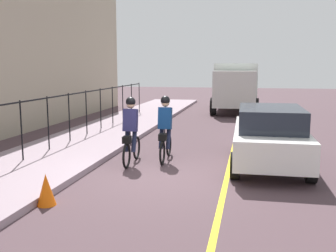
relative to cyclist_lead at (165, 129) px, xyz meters
The scene contains 9 objects.
ground_plane 1.86m from the cyclist_lead, behind, with size 80.00×80.00×0.00m, color #49363C.
lane_line_centre 2.58m from the cyclist_lead, 131.73° to the right, with size 36.00×0.12×0.01m, color yellow.
sidewalk 3.68m from the cyclist_lead, 116.64° to the left, with size 40.00×3.20×0.15m, color gray.
iron_fence 3.67m from the cyclist_lead, 99.54° to the left, with size 20.99×0.04×1.60m.
cyclist_lead is the anchor object (origin of this frame).
cyclist_follow 1.00m from the cyclist_lead, 125.00° to the left, with size 1.71×0.37×1.83m.
patrol_sedan 2.82m from the cyclist_lead, 88.75° to the right, with size 4.43×1.98×1.58m.
box_truck_background 13.27m from the cyclist_lead, ahead, with size 6.73×2.59×2.78m.
traffic_cone_near 4.24m from the cyclist_lead, 159.69° to the left, with size 0.36×0.36×0.62m, color #FB640C.
Camera 1 is at (-8.85, -2.09, 2.63)m, focal length 41.84 mm.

